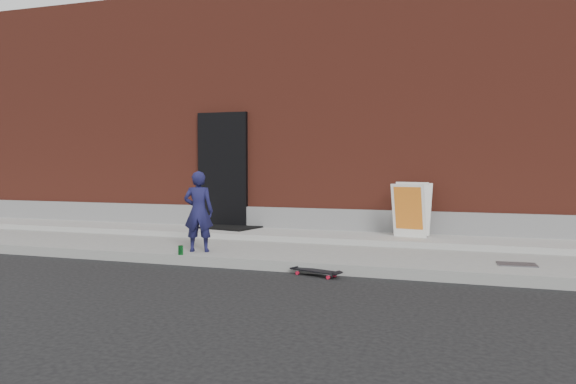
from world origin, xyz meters
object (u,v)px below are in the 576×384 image
at_px(skateboard, 316,271).
at_px(soda_can, 181,250).
at_px(pizza_sign, 411,209).
at_px(child, 199,211).

bearing_deg(skateboard, soda_can, 175.45).
bearing_deg(soda_can, pizza_sign, 37.96).
xyz_separation_m(skateboard, pizza_sign, (0.98, 2.60, 0.65)).
height_order(skateboard, soda_can, soda_can).
bearing_deg(child, skateboard, 149.94).
relative_size(skateboard, pizza_sign, 0.79).
bearing_deg(skateboard, pizza_sign, 69.32).
height_order(skateboard, pizza_sign, pizza_sign).
xyz_separation_m(child, skateboard, (2.02, -0.52, -0.71)).
height_order(child, pizza_sign, child).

